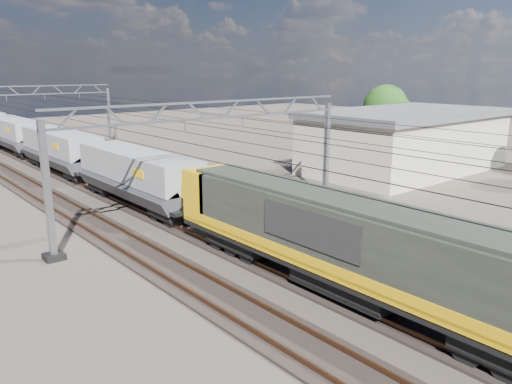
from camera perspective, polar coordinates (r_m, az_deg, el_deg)
ground at (r=26.83m, az=0.49°, el=-5.34°), size 160.00×160.00×0.00m
track_outer_west at (r=23.60m, az=-10.78°, el=-8.15°), size 2.60×140.00×0.30m
track_loco at (r=25.62m, az=-2.93°, el=-6.13°), size 2.60×140.00×0.30m
track_inner_east at (r=28.08m, az=3.61°, el=-4.33°), size 2.60×140.00×0.30m
track_outer_east at (r=30.85m, az=9.01°, el=-2.80°), size 2.60×140.00×0.30m
catenary_gantry_mid at (r=28.92m, az=-4.65°, el=4.02°), size 19.90×0.90×7.11m
catenary_gantry_far at (r=61.71m, az=-24.63°, el=8.01°), size 19.90×0.90×7.11m
overhead_wires at (r=32.00m, az=-8.92°, el=8.17°), size 12.03×140.00×0.53m
locomotive at (r=19.59m, az=10.85°, el=-5.74°), size 2.76×21.10×3.62m
hopper_wagon_lead at (r=33.26m, az=-13.39°, el=2.03°), size 3.38×13.00×3.25m
hopper_wagon_mid at (r=46.24m, az=-21.41°, el=4.68°), size 3.38×13.00×3.25m
hopper_wagon_third at (r=59.77m, az=-25.88°, el=6.12°), size 3.38×13.00×3.25m
industrial_shed at (r=46.42m, az=16.65°, el=5.70°), size 18.60×10.60×5.40m
tree_far at (r=57.43m, az=14.92°, el=9.17°), size 5.35×4.95×7.26m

